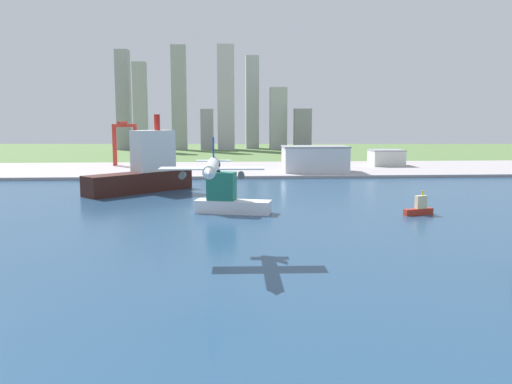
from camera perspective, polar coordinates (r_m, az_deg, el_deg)
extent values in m
plane|color=#53733F|center=(315.84, -0.38, -1.13)|extent=(2400.00, 2400.00, 0.00)
cube|color=navy|center=(256.85, 0.37, -3.21)|extent=(840.00, 360.00, 0.15)
cube|color=#A1999C|center=(504.06, -1.58, 2.40)|extent=(840.00, 140.00, 2.50)
cylinder|color=silver|center=(191.98, -4.68, 2.63)|extent=(5.29, 38.74, 4.30)
cone|color=silver|center=(171.06, -5.00, 1.99)|extent=(4.21, 4.84, 4.09)
cube|color=silver|center=(193.96, -4.65, 2.50)|extent=(37.32, 9.45, 0.50)
cube|color=#193899|center=(208.94, -4.48, 4.36)|extent=(0.62, 4.65, 10.33)
cube|color=silver|center=(209.21, -4.47, 3.31)|extent=(13.47, 4.59, 0.36)
cylinder|color=#4C4F54|center=(192.86, -1.57, 1.78)|extent=(2.50, 5.47, 2.37)
cylinder|color=#4C4F54|center=(193.79, -7.73, 1.74)|extent=(2.50, 5.47, 2.37)
cube|color=#381914|center=(366.38, -12.16, 1.01)|extent=(67.12, 63.41, 13.16)
cube|color=silver|center=(371.14, -10.76, 4.28)|extent=(29.49, 28.64, 27.39)
cylinder|color=red|center=(372.68, -10.36, 7.22)|extent=(3.94, 3.94, 10.53)
cube|color=white|center=(281.13, -2.42, -1.54)|extent=(40.55, 20.52, 6.68)
cube|color=#1E6B59|center=(281.08, -3.64, 0.63)|extent=(15.93, 12.44, 14.50)
cylinder|color=black|center=(280.50, -4.04, 2.65)|extent=(2.61, 2.61, 5.34)
cube|color=#B22D1E|center=(288.02, 16.68, -2.00)|extent=(16.35, 7.83, 3.19)
cube|color=beige|center=(288.05, 16.93, -1.01)|extent=(6.35, 4.33, 6.65)
cylinder|color=yellow|center=(287.89, 17.10, -0.10)|extent=(0.79, 0.79, 2.55)
cube|color=#B72D23|center=(541.35, -14.70, 4.64)|extent=(2.20, 2.20, 37.41)
cube|color=#B72D23|center=(537.89, -12.62, 4.69)|extent=(2.20, 2.20, 37.41)
cube|color=#B72D23|center=(549.19, -14.54, 4.69)|extent=(2.20, 2.20, 37.41)
cube|color=#B72D23|center=(545.78, -12.49, 4.74)|extent=(2.20, 2.20, 37.41)
cube|color=#B72D23|center=(542.78, -13.66, 6.81)|extent=(22.26, 10.00, 2.80)
cube|color=#B72D23|center=(532.92, -13.86, 7.09)|extent=(2.60, 39.94, 2.60)
cube|color=silver|center=(472.36, 6.21, 3.41)|extent=(54.85, 31.36, 20.99)
cube|color=gray|center=(471.63, 6.23, 4.76)|extent=(55.94, 31.98, 1.20)
cube|color=silver|center=(543.62, 13.52, 3.47)|extent=(30.50, 27.32, 14.34)
cube|color=gray|center=(543.11, 13.55, 4.29)|extent=(31.11, 27.87, 1.20)
cube|color=#949498|center=(851.41, -13.75, 9.33)|extent=(19.56, 23.87, 148.27)
cube|color=#9A9D9C|center=(813.28, -12.06, 8.73)|extent=(19.20, 17.37, 127.54)
cube|color=#999E9A|center=(832.48, -8.08, 9.75)|extent=(22.18, 14.67, 154.96)
cube|color=#9694A0|center=(829.57, -5.16, 6.56)|extent=(19.06, 23.54, 61.23)
cube|color=#B4B0BA|center=(833.28, -3.19, 9.85)|extent=(25.38, 25.62, 156.22)
cube|color=#ABAEB0|center=(861.71, -0.40, 9.37)|extent=(20.10, 22.99, 143.23)
cube|color=#AAACAD|center=(837.14, 2.35, 7.72)|extent=(25.01, 24.18, 93.85)
cube|color=gray|center=(816.88, 4.91, 6.56)|extent=(25.40, 15.29, 61.64)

